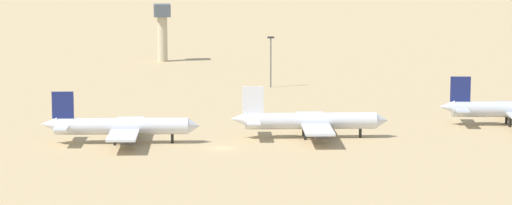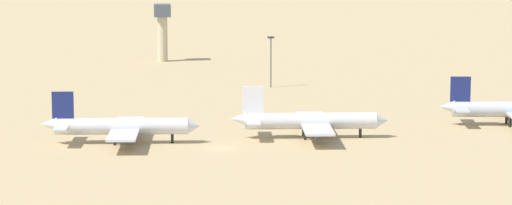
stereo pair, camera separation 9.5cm
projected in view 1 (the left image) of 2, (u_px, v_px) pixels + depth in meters
The scene contains 5 objects.
ground at pixel (221, 148), 231.35m from camera, with size 4000.00×4000.00×0.00m, color tan.
parked_jet_navy_2 at pixel (120, 126), 235.89m from camera, with size 32.04×27.09×10.58m.
parked_jet_white_3 at pixel (309, 121), 241.80m from camera, with size 32.62×27.56×10.77m.
control_tower at pixel (162, 27), 371.02m from camera, with size 5.20×5.20×18.18m.
light_pole_west at pixel (271, 58), 314.00m from camera, with size 1.80×0.50×13.69m.
Camera 1 is at (-23.42, -226.08, 44.62)m, focal length 82.58 mm.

